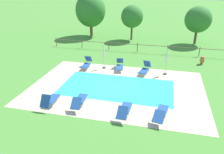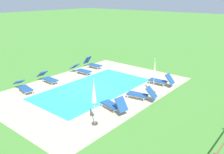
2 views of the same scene
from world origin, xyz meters
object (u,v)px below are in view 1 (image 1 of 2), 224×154
at_px(sun_lounger_south_mid, 80,100).
at_px(tree_west_mid, 91,10).
at_px(sun_lounger_north_mid, 125,109).
at_px(sun_lounger_north_far, 87,64).
at_px(tree_far_west, 198,20).
at_px(tree_east_mid, 132,17).
at_px(sun_lounger_south_near_corner, 145,69).
at_px(patio_umbrella_closed_row_centre, 104,52).
at_px(sun_lounger_north_near_steps, 120,65).
at_px(sun_lounger_north_end, 50,100).
at_px(terracotta_urn_near_fence, 202,60).
at_px(sun_lounger_south_end, 161,112).
at_px(patio_umbrella_closed_row_west, 167,56).

relative_size(sun_lounger_south_mid, tree_west_mid, 0.35).
height_order(sun_lounger_north_mid, sun_lounger_north_far, sun_lounger_north_far).
relative_size(tree_far_west, tree_east_mid, 1.02).
bearing_deg(sun_lounger_south_near_corner, patio_umbrella_closed_row_centre, 174.72).
bearing_deg(tree_far_west, sun_lounger_north_near_steps, -124.73).
bearing_deg(sun_lounger_north_near_steps, tree_east_mid, 93.56).
bearing_deg(sun_lounger_north_near_steps, sun_lounger_north_end, -113.23).
xyz_separation_m(sun_lounger_south_near_corner, tree_east_mid, (-3.00, 11.34, 2.66)).
bearing_deg(terracotta_urn_near_fence, sun_lounger_south_mid, -130.94).
bearing_deg(tree_far_west, sun_lounger_south_mid, -116.39).
bearing_deg(tree_far_west, terracotta_urn_near_fence, -89.96).
bearing_deg(tree_far_west, sun_lounger_south_near_corner, -114.83).
distance_m(sun_lounger_south_near_corner, tree_far_west, 12.47).
distance_m(sun_lounger_north_mid, sun_lounger_north_far, 8.45).
bearing_deg(sun_lounger_north_end, sun_lounger_south_near_corner, 51.78).
bearing_deg(sun_lounger_south_end, sun_lounger_south_near_corner, 104.03).
height_order(terracotta_urn_near_fence, tree_west_mid, tree_west_mid).
relative_size(sun_lounger_north_near_steps, patio_umbrella_closed_row_centre, 0.82).
relative_size(terracotta_urn_near_fence, tree_west_mid, 0.13).
height_order(sun_lounger_south_mid, tree_west_mid, tree_west_mid).
relative_size(sun_lounger_south_mid, patio_umbrella_closed_row_centre, 0.85).
bearing_deg(patio_umbrella_closed_row_centre, sun_lounger_north_far, -170.32).
xyz_separation_m(patio_umbrella_closed_row_west, tree_far_west, (3.37, 10.91, 1.39)).
bearing_deg(tree_far_west, sun_lounger_south_end, -101.08).
distance_m(sun_lounger_north_near_steps, tree_east_mid, 11.35).
xyz_separation_m(sun_lounger_south_end, terracotta_urn_near_fence, (3.47, 10.22, 0.06)).
xyz_separation_m(sun_lounger_south_mid, tree_far_west, (8.68, 17.50, 2.66)).
bearing_deg(sun_lounger_north_mid, sun_lounger_north_far, 125.28).
xyz_separation_m(sun_lounger_north_near_steps, sun_lounger_north_far, (-3.06, -0.26, 0.01)).
bearing_deg(sun_lounger_north_near_steps, sun_lounger_south_end, -60.28).
distance_m(sun_lounger_north_far, sun_lounger_south_end, 9.72).
distance_m(sun_lounger_south_mid, patio_umbrella_closed_row_west, 8.56).
xyz_separation_m(sun_lounger_south_mid, patio_umbrella_closed_row_centre, (-0.23, 6.78, 1.15)).
bearing_deg(sun_lounger_north_far, sun_lounger_north_end, -90.28).
bearing_deg(sun_lounger_north_mid, tree_far_west, 72.56).
xyz_separation_m(sun_lounger_south_mid, tree_west_mid, (-5.37, 18.51, 3.20)).
relative_size(terracotta_urn_near_fence, tree_east_mid, 0.17).
height_order(sun_lounger_south_near_corner, terracotta_urn_near_fence, sun_lounger_south_near_corner).
relative_size(sun_lounger_north_end, patio_umbrella_closed_row_centre, 0.76).
distance_m(sun_lounger_north_end, sun_lounger_south_near_corner, 8.75).
height_order(sun_lounger_north_near_steps, sun_lounger_north_mid, sun_lounger_north_near_steps).
xyz_separation_m(sun_lounger_south_mid, tree_east_mid, (0.56, 17.77, 2.69)).
xyz_separation_m(sun_lounger_north_end, tree_west_mid, (-3.51, 18.96, 3.17)).
height_order(sun_lounger_north_end, sun_lounger_south_near_corner, sun_lounger_south_near_corner).
bearing_deg(tree_west_mid, sun_lounger_north_near_steps, -60.64).
relative_size(sun_lounger_south_end, tree_far_west, 0.46).
relative_size(sun_lounger_north_end, tree_west_mid, 0.32).
relative_size(sun_lounger_south_near_corner, tree_far_west, 0.41).
height_order(sun_lounger_south_end, patio_umbrella_closed_row_west, patio_umbrella_closed_row_west).
height_order(sun_lounger_south_end, patio_umbrella_closed_row_centre, patio_umbrella_closed_row_centre).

